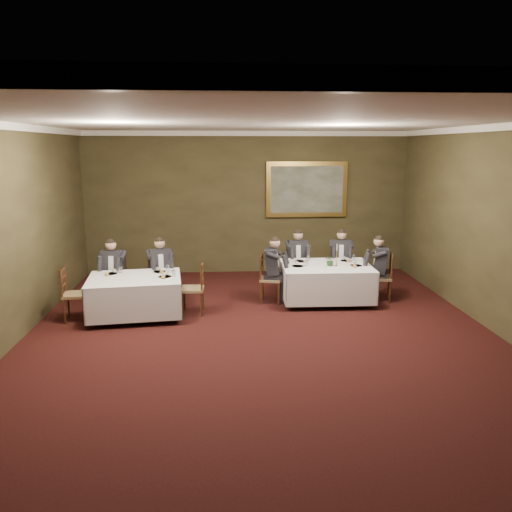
{
  "coord_description": "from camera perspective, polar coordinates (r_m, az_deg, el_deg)",
  "views": [
    {
      "loc": [
        -0.66,
        -7.39,
        3.13
      ],
      "look_at": [
        -0.02,
        1.59,
        1.15
      ],
      "focal_mm": 35.0,
      "sensor_mm": 36.0,
      "label": 1
    }
  ],
  "objects": [
    {
      "name": "diner_main_endright",
      "position": [
        10.61,
        14.09,
        -2.27
      ],
      "size": [
        0.57,
        0.51,
        1.35
      ],
      "rotation": [
        0.0,
        0.0,
        1.32
      ],
      "color": "black",
      "rests_on": "chair_main_endright"
    },
    {
      "name": "centerpiece",
      "position": [
        10.21,
        8.51,
        -0.45
      ],
      "size": [
        0.24,
        0.22,
        0.24
      ],
      "primitive_type": "imported",
      "rotation": [
        0.0,
        0.0,
        -0.17
      ],
      "color": "#2D5926",
      "rests_on": "table_main"
    },
    {
      "name": "diner_main_endleft",
      "position": [
        10.19,
        1.68,
        -2.5
      ],
      "size": [
        0.55,
        0.48,
        1.35
      ],
      "rotation": [
        0.0,
        0.0,
        -1.76
      ],
      "color": "black",
      "rests_on": "chair_main_endleft"
    },
    {
      "name": "front_wall",
      "position": [
        2.84,
        10.3,
        -16.95
      ],
      "size": [
        8.0,
        0.1,
        3.5
      ],
      "primitive_type": "cube",
      "color": "#322C19",
      "rests_on": "ground"
    },
    {
      "name": "chair_main_endleft",
      "position": [
        10.25,
        1.61,
        -3.73
      ],
      "size": [
        0.49,
        0.51,
        1.0
      ],
      "rotation": [
        0.0,
        0.0,
        -1.76
      ],
      "color": "olive",
      "rests_on": "ground"
    },
    {
      "name": "chair_sec_endleft",
      "position": [
        9.77,
        -19.92,
        -5.31
      ],
      "size": [
        0.46,
        0.47,
        1.0
      ],
      "rotation": [
        0.0,
        0.0,
        -1.48
      ],
      "color": "olive",
      "rests_on": "ground"
    },
    {
      "name": "diner_main_backright",
      "position": [
        11.31,
        9.59,
        -1.16
      ],
      "size": [
        0.47,
        0.53,
        1.35
      ],
      "rotation": [
        0.0,
        0.0,
        2.99
      ],
      "color": "black",
      "rests_on": "chair_main_backright"
    },
    {
      "name": "table_main",
      "position": [
        10.35,
        8.0,
        -2.73
      ],
      "size": [
        1.85,
        1.43,
        0.67
      ],
      "rotation": [
        0.0,
        0.0,
        -0.02
      ],
      "color": "black",
      "rests_on": "ground"
    },
    {
      "name": "place_setting_table_second",
      "position": [
        9.9,
        -15.94,
        -1.73
      ],
      "size": [
        0.33,
        0.31,
        0.14
      ],
      "color": "white",
      "rests_on": "table_second"
    },
    {
      "name": "back_wall",
      "position": [
        12.48,
        -1.02,
        6.05
      ],
      "size": [
        8.0,
        0.1,
        3.5
      ],
      "primitive_type": "cube",
      "color": "#322C19",
      "rests_on": "ground"
    },
    {
      "name": "ground",
      "position": [
        8.05,
        0.95,
        -10.48
      ],
      "size": [
        10.0,
        10.0,
        0.0
      ],
      "primitive_type": "plane",
      "color": "black",
      "rests_on": "ground"
    },
    {
      "name": "ceiling",
      "position": [
        7.43,
        1.05,
        15.25
      ],
      "size": [
        8.0,
        10.0,
        0.1
      ],
      "primitive_type": "cube",
      "color": "silver",
      "rests_on": "back_wall"
    },
    {
      "name": "table_second",
      "position": [
        9.59,
        -13.64,
        -4.2
      ],
      "size": [
        1.83,
        1.47,
        0.67
      ],
      "rotation": [
        0.0,
        0.0,
        0.11
      ],
      "color": "black",
      "rests_on": "ground"
    },
    {
      "name": "chair_main_endright",
      "position": [
        10.67,
        14.09,
        -3.46
      ],
      "size": [
        0.52,
        0.53,
        1.0
      ],
      "rotation": [
        0.0,
        0.0,
        1.32
      ],
      "color": "olive",
      "rests_on": "ground"
    },
    {
      "name": "place_setting_table_main",
      "position": [
        10.59,
        5.32,
        -0.39
      ],
      "size": [
        0.33,
        0.31,
        0.14
      ],
      "color": "white",
      "rests_on": "table_main"
    },
    {
      "name": "diner_main_backleft",
      "position": [
        11.14,
        4.66,
        -1.22
      ],
      "size": [
        0.45,
        0.51,
        1.35
      ],
      "rotation": [
        0.0,
        0.0,
        3.23
      ],
      "color": "black",
      "rests_on": "chair_main_backleft"
    },
    {
      "name": "chair_main_backleft",
      "position": [
        11.21,
        4.63,
        -2.35
      ],
      "size": [
        0.47,
        0.46,
        1.0
      ],
      "rotation": [
        0.0,
        0.0,
        3.23
      ],
      "color": "olive",
      "rests_on": "ground"
    },
    {
      "name": "crown_molding",
      "position": [
        7.43,
        1.05,
        14.79
      ],
      "size": [
        8.0,
        10.0,
        0.12
      ],
      "color": "white",
      "rests_on": "back_wall"
    },
    {
      "name": "chair_sec_endright",
      "position": [
        9.62,
        -7.18,
        -4.91
      ],
      "size": [
        0.43,
        0.45,
        1.0
      ],
      "rotation": [
        0.0,
        0.0,
        1.54
      ],
      "color": "olive",
      "rests_on": "ground"
    },
    {
      "name": "chair_sec_backright",
      "position": [
        10.45,
        -10.85,
        -3.63
      ],
      "size": [
        0.55,
        0.54,
        1.0
      ],
      "rotation": [
        0.0,
        0.0,
        3.46
      ],
      "color": "olive",
      "rests_on": "ground"
    },
    {
      "name": "chair_main_backright",
      "position": [
        11.38,
        9.54,
        -2.26
      ],
      "size": [
        0.5,
        0.48,
        1.0
      ],
      "rotation": [
        0.0,
        0.0,
        2.99
      ],
      "color": "olive",
      "rests_on": "ground"
    },
    {
      "name": "diner_sec_backleft",
      "position": [
        10.44,
        -15.9,
        -2.61
      ],
      "size": [
        0.45,
        0.51,
        1.35
      ],
      "rotation": [
        0.0,
        0.0,
        3.06
      ],
      "color": "black",
      "rests_on": "chair_sec_backleft"
    },
    {
      "name": "painting",
      "position": [
        12.55,
        5.81,
        7.57
      ],
      "size": [
        2.02,
        0.09,
        1.37
      ],
      "color": "gold",
      "rests_on": "back_wall"
    },
    {
      "name": "diner_sec_backright",
      "position": [
        10.38,
        -10.89,
        -2.43
      ],
      "size": [
        0.53,
        0.58,
        1.35
      ],
      "rotation": [
        0.0,
        0.0,
        3.46
      ],
      "color": "black",
      "rests_on": "chair_sec_backright"
    },
    {
      "name": "chair_sec_backleft",
      "position": [
        10.51,
        -15.8,
        -3.8
      ],
      "size": [
        0.47,
        0.46,
        1.0
      ],
      "rotation": [
        0.0,
        0.0,
        3.06
      ],
      "color": "olive",
      "rests_on": "ground"
    },
    {
      "name": "candlestick",
      "position": [
        10.21,
        9.19,
        -0.17
      ],
      "size": [
        0.07,
        0.07,
        0.47
      ],
      "color": "#B28E36",
      "rests_on": "table_main"
    }
  ]
}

